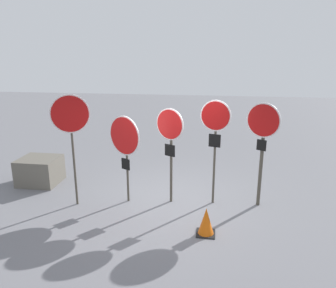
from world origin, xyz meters
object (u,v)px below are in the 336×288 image
object	(u,v)px
stop_sign_3	(215,127)
stop_sign_4	(263,135)
stop_sign_0	(71,121)
stop_sign_2	(170,134)
storage_crate	(40,171)
stop_sign_1	(125,140)
traffic_cone_0	(206,221)

from	to	relation	value
stop_sign_3	stop_sign_4	size ratio (longest dim) A/B	1.02
stop_sign_0	stop_sign_2	xyz separation A→B (m)	(2.14, 0.47, -0.34)
stop_sign_4	storage_crate	world-z (taller)	stop_sign_4
stop_sign_0	stop_sign_3	distance (m)	3.20
stop_sign_2	stop_sign_3	xyz separation A→B (m)	(1.01, 0.07, 0.20)
stop_sign_2	storage_crate	bearing A→B (deg)	-162.99
stop_sign_1	stop_sign_2	xyz separation A→B (m)	(1.03, 0.13, 0.14)
stop_sign_1	storage_crate	size ratio (longest dim) A/B	2.05
stop_sign_1	stop_sign_4	world-z (taller)	stop_sign_4
stop_sign_4	traffic_cone_0	bearing A→B (deg)	-99.21
stop_sign_1	traffic_cone_0	distance (m)	2.59
stop_sign_0	stop_sign_1	distance (m)	1.26
stop_sign_2	traffic_cone_0	distance (m)	2.12
stop_sign_1	traffic_cone_0	bearing A→B (deg)	-2.27
stop_sign_2	stop_sign_1	bearing A→B (deg)	-145.73
traffic_cone_0	stop_sign_2	bearing A→B (deg)	124.28
stop_sign_1	stop_sign_2	world-z (taller)	stop_sign_2
stop_sign_2	stop_sign_4	world-z (taller)	stop_sign_4
stop_sign_0	stop_sign_1	size ratio (longest dim) A/B	1.24
stop_sign_0	stop_sign_3	xyz separation A→B (m)	(3.15, 0.53, -0.14)
stop_sign_2	stop_sign_3	bearing A→B (deg)	31.16
stop_sign_0	stop_sign_2	world-z (taller)	stop_sign_0
stop_sign_2	stop_sign_3	size ratio (longest dim) A/B	0.92
traffic_cone_0	stop_sign_1	bearing A→B (deg)	148.29
stop_sign_2	traffic_cone_0	bearing A→B (deg)	-28.38
stop_sign_0	traffic_cone_0	size ratio (longest dim) A/B	4.69
stop_sign_2	stop_sign_4	bearing A→B (deg)	30.34
storage_crate	stop_sign_4	bearing A→B (deg)	-5.61
stop_sign_0	storage_crate	distance (m)	2.53
stop_sign_1	storage_crate	distance (m)	3.00
stop_sign_3	traffic_cone_0	xyz separation A→B (m)	(-0.11, -1.38, -1.60)
stop_sign_2	traffic_cone_0	xyz separation A→B (m)	(0.90, -1.32, -1.40)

